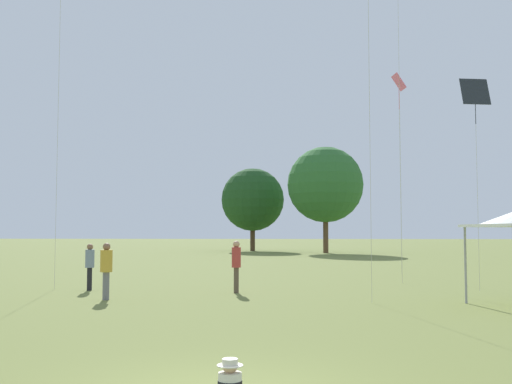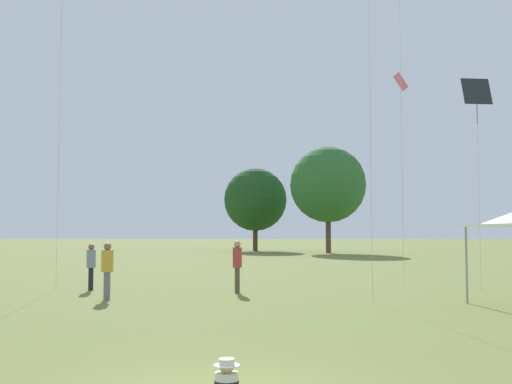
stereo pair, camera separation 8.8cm
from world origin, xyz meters
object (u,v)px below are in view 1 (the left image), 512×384
object	(u,v)px
kite_1	(475,95)
distant_tree_0	(325,185)
person_standing_1	(90,262)
seated_toddler	(230,383)
distant_tree_1	(253,200)
kite_7	(399,88)
person_standing_2	(106,266)
person_standing_3	(236,261)

from	to	relation	value
kite_1	distant_tree_0	distance (m)	37.13
person_standing_1	distant_tree_0	size ratio (longest dim) A/B	0.16
seated_toddler	distant_tree_1	xyz separation A→B (m)	(-3.78, 57.00, 5.32)
kite_7	distant_tree_0	bearing A→B (deg)	41.63
person_standing_2	distant_tree_0	distance (m)	41.86
seated_toddler	person_standing_3	distance (m)	13.43
kite_1	person_standing_3	bearing A→B (deg)	-137.09
distant_tree_0	distant_tree_1	world-z (taller)	distant_tree_0
seated_toddler	distant_tree_1	world-z (taller)	distant_tree_1
person_standing_3	seated_toddler	bearing A→B (deg)	27.35
person_standing_1	kite_1	xyz separation A→B (m)	(14.24, 0.65, 6.17)
person_standing_1	person_standing_2	distance (m)	3.29
seated_toddler	person_standing_1	xyz separation A→B (m)	(-6.72, 13.89, 0.79)
person_standing_1	kite_1	world-z (taller)	kite_1
person_standing_3	kite_7	world-z (taller)	kite_7
seated_toddler	person_standing_3	bearing A→B (deg)	86.78
person_standing_1	person_standing_2	bearing A→B (deg)	154.91
seated_toddler	kite_1	bearing A→B (deg)	54.13
seated_toddler	person_standing_3	size ratio (longest dim) A/B	0.31
person_standing_3	person_standing_1	bearing A→B (deg)	-73.63
seated_toddler	person_standing_2	distance (m)	12.18
person_standing_2	distant_tree_0	xyz separation A→B (m)	(9.00, 40.49, 5.66)
kite_7	distant_tree_1	distance (m)	35.77
kite_7	distant_tree_0	distance (m)	28.84
seated_toddler	person_standing_3	xyz separation A→B (m)	(-1.24, 13.35, 0.88)
person_standing_3	kite_7	bearing A→B (deg)	164.09
person_standing_3	person_standing_2	bearing A→B (deg)	-37.03
distant_tree_0	person_standing_1	bearing A→B (deg)	-105.68
person_standing_3	distant_tree_0	distance (m)	38.88
seated_toddler	distant_tree_1	bearing A→B (deg)	85.27
person_standing_3	distant_tree_0	size ratio (longest dim) A/B	0.17
kite_7	distant_tree_1	size ratio (longest dim) A/B	1.14
person_standing_2	kite_1	bearing A→B (deg)	-79.69
person_standing_2	person_standing_3	bearing A→B (deg)	-64.38
distant_tree_1	seated_toddler	bearing A→B (deg)	-86.21
kite_7	distant_tree_1	bearing A→B (deg)	53.20
person_standing_2	kite_1	xyz separation A→B (m)	(12.69, 3.55, 6.12)
seated_toddler	distant_tree_0	distance (m)	52.03
person_standing_2	person_standing_3	xyz separation A→B (m)	(3.93, 2.35, 0.04)
kite_7	person_standing_3	bearing A→B (deg)	178.97
person_standing_1	distant_tree_1	size ratio (longest dim) A/B	0.19
kite_1	distant_tree_1	size ratio (longest dim) A/B	0.88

